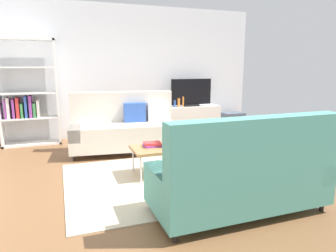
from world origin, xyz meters
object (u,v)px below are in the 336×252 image
couch_beige (125,128)px  potted_plant (171,134)px  couch_green (241,174)px  bookshelf (27,97)px  table_book_0 (152,145)px  bottle_0 (175,104)px  tv_console (190,119)px  bottle_1 (179,102)px  tv (191,93)px  vase_0 (167,104)px  bottle_2 (183,102)px  storage_trunk (232,121)px  coffee_table (170,148)px

couch_beige → potted_plant: 1.48m
couch_green → bookshelf: bookshelf is taller
table_book_0 → bottle_0: bottle_0 is taller
tv_console → table_book_0: tv_console is taller
bottle_0 → bottle_1: (0.10, 0.00, 0.02)m
tv → vase_0: (-0.58, 0.07, -0.24)m
couch_beige → couch_green: same height
couch_beige → bottle_0: (1.40, 1.07, 0.27)m
bookshelf → table_book_0: size_ratio=8.75×
bottle_2 → bottle_0: bearing=180.0°
tv_console → tv: bearing=-90.0°
vase_0 → bottle_0: (0.15, -0.09, 0.00)m
couch_green → bottle_0: couch_green is taller
couch_beige → potted_plant: size_ratio=5.81×
bottle_1 → couch_beige: bearing=-144.7°
table_book_0 → bottle_2: size_ratio=1.01×
couch_beige → potted_plant: couch_beige is taller
potted_plant → bottle_2: bearing=63.8°
tv → bottle_2: size_ratio=4.23×
storage_trunk → bottle_0: (-1.53, 0.06, 0.50)m
bottle_2 → potted_plant: bearing=-116.2°
coffee_table → tv_console: 2.92m
couch_beige → couch_green: size_ratio=1.04×
vase_0 → bottle_1: bottle_1 is taller
tv → potted_plant: tv is taller
couch_green → vase_0: size_ratio=12.63×
couch_green → bottle_2: 4.03m
storage_trunk → table_book_0: table_book_0 is taller
coffee_table → tv_console: (1.46, 2.52, -0.07)m
couch_green → bottle_1: size_ratio=9.43×
coffee_table → tv: tv is taller
couch_beige → bookshelf: size_ratio=0.95×
storage_trunk → bottle_0: bottle_0 is taller
storage_trunk → potted_plant: (-2.54, -2.42, 0.38)m
couch_green → coffee_table: 1.45m
bottle_0 → bottle_2: size_ratio=0.67×
potted_plant → vase_0: bearing=71.6°
bottle_2 → vase_0: bearing=166.2°
tv → bottle_2: 0.29m
bottle_1 → tv: bearing=3.5°
tv → bottle_2: bearing=-174.6°
tv_console → storage_trunk: bearing=-5.2°
couch_beige → bottle_1: 1.87m
potted_plant → bottle_2: size_ratio=1.44×
couch_green → bookshelf: size_ratio=0.91×
coffee_table → potted_plant: size_ratio=3.22×
couch_beige → potted_plant: (0.39, -1.42, 0.16)m
vase_0 → table_book_0: bearing=-114.1°
couch_green → bottle_2: (0.96, 3.91, 0.31)m
vase_0 → bottle_1: size_ratio=0.75×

